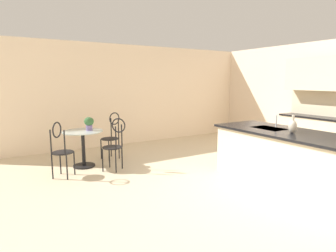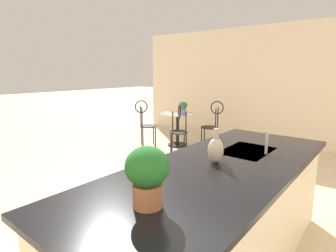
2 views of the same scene
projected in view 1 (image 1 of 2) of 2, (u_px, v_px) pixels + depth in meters
ground_plane at (242, 192)px, 4.46m from camera, size 40.00×40.00×0.00m
wall_left_window at (132, 95)px, 7.86m from camera, size 0.12×7.80×2.70m
kitchen_island at (295, 161)px, 4.57m from camera, size 2.80×1.06×0.92m
back_counter_run at (333, 137)px, 6.35m from camera, size 2.44×0.64×1.52m
bistro_table at (83, 145)px, 5.74m from camera, size 0.80×0.80×0.74m
chair_near_window at (112, 133)px, 6.34m from camera, size 0.48×0.52×1.04m
chair_by_island at (61, 147)px, 5.04m from camera, size 0.53×0.53×1.04m
chair_toward_desk at (115, 142)px, 5.47m from camera, size 0.54×0.54×1.04m
sink_faucet at (276, 121)px, 5.04m from camera, size 0.02×0.02×0.22m
potted_plant_on_table at (89, 123)px, 5.75m from camera, size 0.19×0.19×0.27m
vase_on_counter at (293, 126)px, 4.49m from camera, size 0.13×0.13×0.29m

